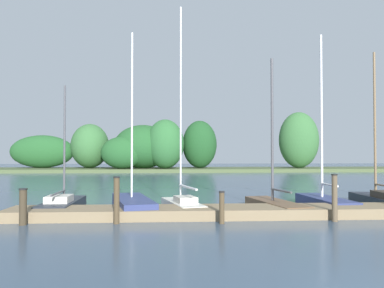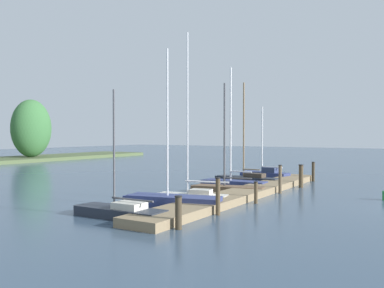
{
  "view_description": "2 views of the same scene",
  "coord_description": "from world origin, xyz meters",
  "px_view_note": "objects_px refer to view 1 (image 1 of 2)",
  "views": [
    {
      "loc": [
        -3.7,
        -4.71,
        2.22
      ],
      "look_at": [
        -2.66,
        11.77,
        2.62
      ],
      "focal_mm": 36.39,
      "sensor_mm": 36.0,
      "label": 1
    },
    {
      "loc": [
        -19.66,
        0.01,
        3.2
      ],
      "look_at": [
        -1.05,
        11.53,
        2.68
      ],
      "focal_mm": 38.73,
      "sensor_mm": 36.0,
      "label": 2
    }
  ],
  "objects_px": {
    "mooring_piling_0": "(23,207)",
    "mooring_piling_1": "(117,200)",
    "sailboat_4": "(323,199)",
    "sailboat_0": "(63,204)",
    "mooring_piling_2": "(222,207)",
    "mooring_piling_3": "(335,198)",
    "sailboat_2": "(182,202)",
    "sailboat_3": "(274,203)",
    "sailboat_1": "(132,203)",
    "sailboat_5": "(378,198)"
  },
  "relations": [
    {
      "from": "mooring_piling_2",
      "to": "mooring_piling_3",
      "type": "bearing_deg",
      "value": 2.68
    },
    {
      "from": "sailboat_2",
      "to": "mooring_piling_2",
      "type": "height_order",
      "value": "sailboat_2"
    },
    {
      "from": "sailboat_0",
      "to": "sailboat_5",
      "type": "xyz_separation_m",
      "value": [
        12.92,
        0.48,
        0.08
      ]
    },
    {
      "from": "mooring_piling_1",
      "to": "mooring_piling_3",
      "type": "xyz_separation_m",
      "value": [
        7.04,
        -0.03,
        0.03
      ]
    },
    {
      "from": "mooring_piling_0",
      "to": "mooring_piling_3",
      "type": "xyz_separation_m",
      "value": [
        9.9,
        0.0,
        0.21
      ]
    },
    {
      "from": "sailboat_3",
      "to": "sailboat_5",
      "type": "bearing_deg",
      "value": -89.06
    },
    {
      "from": "mooring_piling_1",
      "to": "mooring_piling_3",
      "type": "relative_size",
      "value": 0.96
    },
    {
      "from": "mooring_piling_0",
      "to": "mooring_piling_1",
      "type": "xyz_separation_m",
      "value": [
        2.86,
        0.03,
        0.18
      ]
    },
    {
      "from": "sailboat_5",
      "to": "sailboat_0",
      "type": "bearing_deg",
      "value": 95.63
    },
    {
      "from": "sailboat_4",
      "to": "sailboat_1",
      "type": "bearing_deg",
      "value": 93.32
    },
    {
      "from": "mooring_piling_1",
      "to": "mooring_piling_3",
      "type": "height_order",
      "value": "mooring_piling_3"
    },
    {
      "from": "mooring_piling_2",
      "to": "sailboat_0",
      "type": "bearing_deg",
      "value": 150.76
    },
    {
      "from": "sailboat_3",
      "to": "mooring_piling_2",
      "type": "distance_m",
      "value": 3.68
    },
    {
      "from": "sailboat_0",
      "to": "mooring_piling_0",
      "type": "relative_size",
      "value": 4.35
    },
    {
      "from": "sailboat_2",
      "to": "sailboat_4",
      "type": "distance_m",
      "value": 5.93
    },
    {
      "from": "sailboat_2",
      "to": "sailboat_3",
      "type": "distance_m",
      "value": 3.59
    },
    {
      "from": "sailboat_2",
      "to": "sailboat_4",
      "type": "xyz_separation_m",
      "value": [
        5.88,
        0.73,
        0.01
      ]
    },
    {
      "from": "sailboat_0",
      "to": "sailboat_3",
      "type": "relative_size",
      "value": 0.82
    },
    {
      "from": "sailboat_4",
      "to": "sailboat_5",
      "type": "distance_m",
      "value": 2.44
    },
    {
      "from": "sailboat_1",
      "to": "mooring_piling_3",
      "type": "height_order",
      "value": "sailboat_1"
    },
    {
      "from": "sailboat_3",
      "to": "mooring_piling_3",
      "type": "relative_size",
      "value": 3.87
    },
    {
      "from": "sailboat_2",
      "to": "mooring_piling_3",
      "type": "height_order",
      "value": "sailboat_2"
    },
    {
      "from": "sailboat_0",
      "to": "mooring_piling_1",
      "type": "relative_size",
      "value": 3.31
    },
    {
      "from": "sailboat_0",
      "to": "mooring_piling_0",
      "type": "distance_m",
      "value": 3.1
    },
    {
      "from": "sailboat_4",
      "to": "mooring_piling_1",
      "type": "height_order",
      "value": "sailboat_4"
    },
    {
      "from": "mooring_piling_0",
      "to": "sailboat_2",
      "type": "bearing_deg",
      "value": 27.72
    },
    {
      "from": "sailboat_1",
      "to": "mooring_piling_1",
      "type": "xyz_separation_m",
      "value": [
        -0.26,
        -2.49,
        0.43
      ]
    },
    {
      "from": "sailboat_4",
      "to": "sailboat_5",
      "type": "relative_size",
      "value": 1.1
    },
    {
      "from": "mooring_piling_1",
      "to": "sailboat_4",
      "type": "bearing_deg",
      "value": 22.52
    },
    {
      "from": "sailboat_4",
      "to": "mooring_piling_3",
      "type": "relative_size",
      "value": 4.67
    },
    {
      "from": "sailboat_4",
      "to": "mooring_piling_3",
      "type": "distance_m",
      "value": 3.53
    },
    {
      "from": "sailboat_5",
      "to": "mooring_piling_2",
      "type": "height_order",
      "value": "sailboat_5"
    },
    {
      "from": "sailboat_0",
      "to": "mooring_piling_0",
      "type": "xyz_separation_m",
      "value": [
        -0.41,
        -3.06,
        0.3
      ]
    },
    {
      "from": "mooring_piling_1",
      "to": "sailboat_0",
      "type": "bearing_deg",
      "value": 129.08
    },
    {
      "from": "sailboat_3",
      "to": "sailboat_5",
      "type": "relative_size",
      "value": 0.91
    },
    {
      "from": "mooring_piling_0",
      "to": "mooring_piling_1",
      "type": "distance_m",
      "value": 2.87
    },
    {
      "from": "sailboat_0",
      "to": "sailboat_5",
      "type": "relative_size",
      "value": 0.75
    },
    {
      "from": "mooring_piling_2",
      "to": "mooring_piling_3",
      "type": "distance_m",
      "value": 3.74
    },
    {
      "from": "sailboat_3",
      "to": "sailboat_4",
      "type": "height_order",
      "value": "sailboat_4"
    },
    {
      "from": "sailboat_5",
      "to": "mooring_piling_3",
      "type": "bearing_deg",
      "value": 139.39
    },
    {
      "from": "mooring_piling_3",
      "to": "sailboat_0",
      "type": "bearing_deg",
      "value": 162.17
    },
    {
      "from": "sailboat_2",
      "to": "sailboat_5",
      "type": "distance_m",
      "value": 8.36
    },
    {
      "from": "sailboat_4",
      "to": "mooring_piling_1",
      "type": "relative_size",
      "value": 4.85
    },
    {
      "from": "sailboat_1",
      "to": "sailboat_3",
      "type": "distance_m",
      "value": 5.48
    },
    {
      "from": "sailboat_0",
      "to": "mooring_piling_2",
      "type": "relative_size",
      "value": 4.79
    },
    {
      "from": "mooring_piling_0",
      "to": "sailboat_4",
      "type": "bearing_deg",
      "value": 17.16
    },
    {
      "from": "sailboat_4",
      "to": "sailboat_3",
      "type": "bearing_deg",
      "value": 105.7
    },
    {
      "from": "sailboat_0",
      "to": "mooring_piling_2",
      "type": "xyz_separation_m",
      "value": [
        5.77,
        -3.23,
        0.25
      ]
    },
    {
      "from": "mooring_piling_0",
      "to": "mooring_piling_1",
      "type": "bearing_deg",
      "value": 0.67
    },
    {
      "from": "sailboat_4",
      "to": "sailboat_0",
      "type": "bearing_deg",
      "value": 88.79
    }
  ]
}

